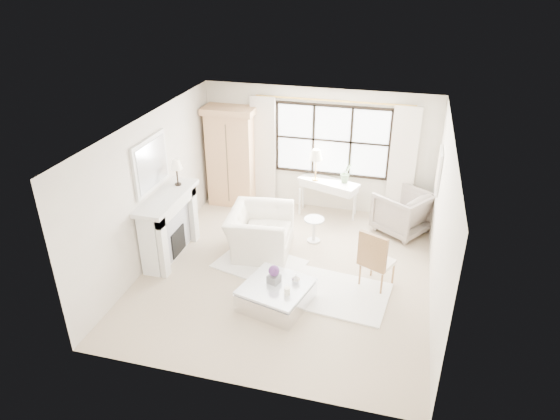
% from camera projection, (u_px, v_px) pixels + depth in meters
% --- Properties ---
extents(floor, '(5.50, 5.50, 0.00)m').
position_uv_depth(floor, '(287.00, 272.00, 9.01)').
color(floor, '#C2AC90').
rests_on(floor, ground).
extents(ceiling, '(5.50, 5.50, 0.00)m').
position_uv_depth(ceiling, '(288.00, 128.00, 7.78)').
color(ceiling, silver).
rests_on(ceiling, ground).
extents(wall_back, '(5.00, 0.00, 5.00)m').
position_uv_depth(wall_back, '(318.00, 150.00, 10.76)').
color(wall_back, silver).
rests_on(wall_back, ground).
extents(wall_front, '(5.00, 0.00, 5.00)m').
position_uv_depth(wall_front, '(232.00, 303.00, 6.03)').
color(wall_front, silver).
rests_on(wall_front, ground).
extents(wall_left, '(0.00, 5.50, 5.50)m').
position_uv_depth(wall_left, '(152.00, 189.00, 8.96)').
color(wall_left, beige).
rests_on(wall_left, ground).
extents(wall_right, '(0.00, 5.50, 5.50)m').
position_uv_depth(wall_right, '(441.00, 223.00, 7.83)').
color(wall_right, beige).
rests_on(wall_right, ground).
extents(window_pane, '(2.40, 0.02, 1.50)m').
position_uv_depth(window_pane, '(332.00, 141.00, 10.56)').
color(window_pane, white).
rests_on(window_pane, wall_back).
extents(window_frame, '(2.50, 0.04, 1.50)m').
position_uv_depth(window_frame, '(332.00, 141.00, 10.56)').
color(window_frame, black).
rests_on(window_frame, wall_back).
extents(curtain_rod, '(3.30, 0.04, 0.04)m').
position_uv_depth(curtain_rod, '(334.00, 101.00, 10.12)').
color(curtain_rod, gold).
rests_on(curtain_rod, wall_back).
extents(curtain_left, '(0.55, 0.10, 2.47)m').
position_uv_depth(curtain_left, '(263.00, 152.00, 11.00)').
color(curtain_left, beige).
rests_on(curtain_left, ground).
extents(curtain_right, '(0.55, 0.10, 2.47)m').
position_uv_depth(curtain_right, '(402.00, 165.00, 10.32)').
color(curtain_right, white).
rests_on(curtain_right, ground).
extents(fireplace, '(0.58, 1.66, 1.26)m').
position_uv_depth(fireplace, '(168.00, 225.00, 9.23)').
color(fireplace, silver).
rests_on(fireplace, ground).
extents(mirror_frame, '(0.05, 1.15, 0.95)m').
position_uv_depth(mirror_frame, '(151.00, 164.00, 8.73)').
color(mirror_frame, silver).
rests_on(mirror_frame, wall_left).
extents(mirror_glass, '(0.02, 1.00, 0.80)m').
position_uv_depth(mirror_glass, '(152.00, 164.00, 8.73)').
color(mirror_glass, silver).
rests_on(mirror_glass, wall_left).
extents(art_frame, '(0.04, 0.62, 0.82)m').
position_uv_depth(art_frame, '(439.00, 171.00, 9.21)').
color(art_frame, silver).
rests_on(art_frame, wall_right).
extents(art_canvas, '(0.01, 0.52, 0.72)m').
position_uv_depth(art_canvas, '(438.00, 171.00, 9.21)').
color(art_canvas, beige).
rests_on(art_canvas, wall_right).
extents(mantel_lamp, '(0.22, 0.22, 0.51)m').
position_uv_depth(mantel_lamp, '(176.00, 165.00, 9.17)').
color(mantel_lamp, black).
rests_on(mantel_lamp, fireplace).
extents(armoire, '(1.13, 0.72, 2.24)m').
position_uv_depth(armoire, '(232.00, 155.00, 11.06)').
color(armoire, tan).
rests_on(armoire, floor).
extents(console_table, '(1.38, 0.86, 0.80)m').
position_uv_depth(console_table, '(328.00, 198.00, 10.84)').
color(console_table, white).
rests_on(console_table, floor).
extents(console_lamp, '(0.28, 0.28, 0.69)m').
position_uv_depth(console_lamp, '(316.00, 156.00, 10.45)').
color(console_lamp, '#BE8B42').
rests_on(console_lamp, console_table).
extents(orchid_plant, '(0.30, 0.28, 0.43)m').
position_uv_depth(orchid_plant, '(346.00, 173.00, 10.49)').
color(orchid_plant, '#55704A').
rests_on(orchid_plant, console_table).
extents(side_table, '(0.40, 0.40, 0.51)m').
position_uv_depth(side_table, '(314.00, 227.00, 9.83)').
color(side_table, silver).
rests_on(side_table, floor).
extents(rug_left, '(1.75, 1.44, 0.03)m').
position_uv_depth(rug_left, '(260.00, 264.00, 9.22)').
color(rug_left, white).
rests_on(rug_left, floor).
extents(rug_right, '(1.77, 1.41, 0.03)m').
position_uv_depth(rug_right, '(338.00, 294.00, 8.39)').
color(rug_right, white).
rests_on(rug_right, floor).
extents(club_armchair, '(1.24, 1.39, 0.84)m').
position_uv_depth(club_armchair, '(260.00, 232.00, 9.47)').
color(club_armchair, white).
rests_on(club_armchair, floor).
extents(wingback_chair, '(1.34, 1.33, 0.89)m').
position_uv_depth(wingback_chair, '(402.00, 212.00, 10.15)').
color(wingback_chair, gray).
rests_on(wingback_chair, floor).
extents(french_chair, '(0.64, 0.64, 1.08)m').
position_uv_depth(french_chair, '(376.00, 270.00, 8.50)').
color(french_chair, '#A47444').
rests_on(french_chair, floor).
extents(coffee_table, '(1.22, 1.22, 0.38)m').
position_uv_depth(coffee_table, '(276.00, 295.00, 8.09)').
color(coffee_table, silver).
rests_on(coffee_table, floor).
extents(planter_box, '(0.23, 0.23, 0.13)m').
position_uv_depth(planter_box, '(274.00, 279.00, 8.04)').
color(planter_box, slate).
rests_on(planter_box, coffee_table).
extents(planter_flowers, '(0.18, 0.18, 0.18)m').
position_uv_depth(planter_flowers, '(274.00, 271.00, 7.97)').
color(planter_flowers, '#542A6A').
rests_on(planter_flowers, planter_box).
extents(pillar_candle, '(0.10, 0.10, 0.12)m').
position_uv_depth(pillar_candle, '(287.00, 291.00, 7.76)').
color(pillar_candle, white).
rests_on(pillar_candle, coffee_table).
extents(coffee_vase, '(0.18, 0.18, 0.15)m').
position_uv_depth(coffee_vase, '(296.00, 279.00, 8.04)').
color(coffee_vase, silver).
rests_on(coffee_vase, coffee_table).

